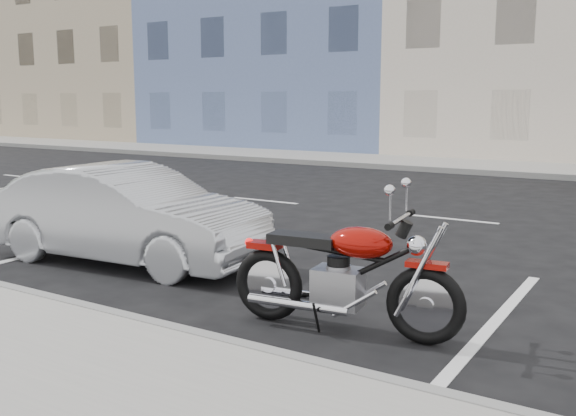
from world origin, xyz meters
name	(u,v)px	position (x,y,z in m)	size (l,w,h in m)	color
ground	(576,232)	(0.00, 0.00, 0.00)	(120.00, 120.00, 0.00)	black
sidewalk_far	(446,164)	(-5.00, 8.70, 0.07)	(80.00, 3.40, 0.15)	gray
curb_far	(427,169)	(-5.00, 7.00, 0.08)	(80.00, 0.12, 0.16)	gray
bldg_far_west	(133,30)	(-26.00, 16.30, 6.00)	(12.00, 12.00, 12.00)	tan
bldg_blue	(317,5)	(-14.00, 16.30, 6.50)	(12.00, 12.00, 13.00)	slate
motorcycle	(429,289)	(-0.35, -5.88, 0.50)	(2.18, 0.72, 1.10)	black
sedan_silver	(127,214)	(-4.63, -5.18, 0.63)	(1.33, 3.80, 1.25)	#B1B4B9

